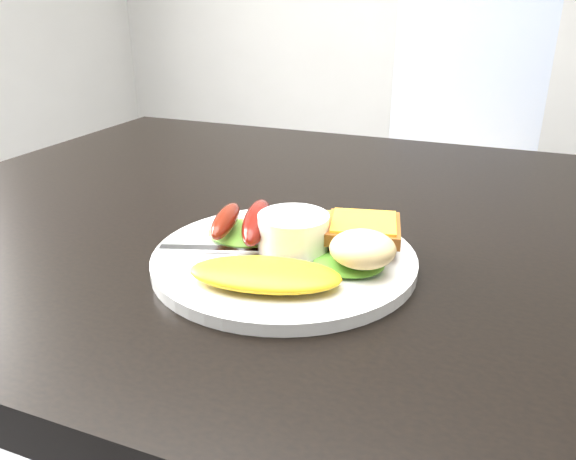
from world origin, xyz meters
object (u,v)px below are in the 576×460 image
object	(u,v)px
dining_chair	(450,189)
person	(468,68)
plate	(284,259)
dining_table	(375,235)

from	to	relation	value
dining_chair	person	size ratio (longest dim) A/B	0.27
dining_chair	plate	size ratio (longest dim) A/B	1.83
dining_table	plate	distance (m)	0.16
dining_table	person	world-z (taller)	person
dining_table	person	distance (m)	0.69
person	dining_chair	bearing A→B (deg)	-63.68
dining_table	dining_chair	distance (m)	1.11
person	plate	distance (m)	0.83
dining_chair	plate	distance (m)	1.26
dining_table	dining_chair	size ratio (longest dim) A/B	2.60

